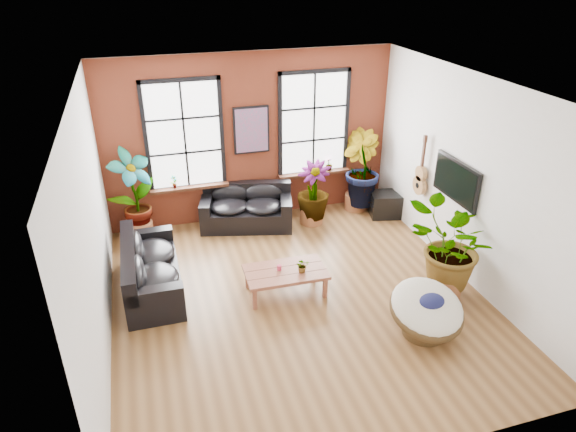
% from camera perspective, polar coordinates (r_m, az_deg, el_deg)
% --- Properties ---
extents(room, '(6.04, 6.54, 3.54)m').
position_cam_1_polar(room, '(7.93, 0.94, 1.76)').
color(room, brown).
rests_on(room, ground).
extents(sofa_back, '(2.04, 1.35, 0.86)m').
position_cam_1_polar(sofa_back, '(10.80, -4.62, 0.92)').
color(sofa_back, black).
rests_on(sofa_back, ground).
extents(sofa_left, '(0.90, 2.14, 0.85)m').
position_cam_1_polar(sofa_left, '(9.02, -15.27, -5.82)').
color(sofa_left, black).
rests_on(sofa_left, ground).
extents(coffee_table, '(1.37, 0.81, 0.52)m').
position_cam_1_polar(coffee_table, '(8.63, -0.28, -6.35)').
color(coffee_table, brown).
rests_on(coffee_table, ground).
extents(papasan_chair, '(1.23, 1.25, 0.84)m').
position_cam_1_polar(papasan_chair, '(8.00, 15.16, -10.05)').
color(papasan_chair, '#4A341A').
rests_on(papasan_chair, ground).
extents(poster, '(0.74, 0.06, 0.98)m').
position_cam_1_polar(poster, '(10.59, -4.08, 9.50)').
color(poster, black).
rests_on(poster, room).
extents(tv_wall_unit, '(0.13, 1.86, 1.20)m').
position_cam_1_polar(tv_wall_unit, '(9.60, 17.07, 3.84)').
color(tv_wall_unit, black).
rests_on(tv_wall_unit, room).
extents(media_box, '(0.74, 0.66, 0.53)m').
position_cam_1_polar(media_box, '(11.40, 10.75, 1.27)').
color(media_box, black).
rests_on(media_box, ground).
extents(pot_back_left, '(0.66, 0.66, 0.37)m').
position_cam_1_polar(pot_back_left, '(10.72, -16.06, -1.58)').
color(pot_back_left, '#9C5933').
rests_on(pot_back_left, ground).
extents(pot_back_right, '(0.66, 0.66, 0.36)m').
position_cam_1_polar(pot_back_right, '(11.64, 7.55, 1.64)').
color(pot_back_right, '#9C5933').
rests_on(pot_back_right, ground).
extents(pot_right_wall, '(0.63, 0.63, 0.39)m').
position_cam_1_polar(pot_right_wall, '(9.04, 17.07, -7.43)').
color(pot_right_wall, '#9C5933').
rests_on(pot_right_wall, ground).
extents(pot_mid, '(0.63, 0.63, 0.36)m').
position_cam_1_polar(pot_mid, '(10.95, 2.59, 0.13)').
color(pot_mid, '#9C5933').
rests_on(pot_mid, ground).
extents(floor_plant_back_left, '(1.11, 1.05, 1.75)m').
position_cam_1_polar(floor_plant_back_left, '(10.39, -16.71, 2.56)').
color(floor_plant_back_left, '#234E14').
rests_on(floor_plant_back_left, ground).
extents(floor_plant_back_right, '(0.93, 1.06, 1.66)m').
position_cam_1_polar(floor_plant_back_right, '(11.31, 8.02, 5.24)').
color(floor_plant_back_right, '#234E14').
rests_on(floor_plant_back_right, ground).
extents(floor_plant_right_wall, '(1.45, 1.29, 1.49)m').
position_cam_1_polar(floor_plant_right_wall, '(8.70, 17.57, -3.45)').
color(floor_plant_right_wall, '#234E14').
rests_on(floor_plant_right_wall, ground).
extents(floor_plant_mid, '(0.97, 0.97, 1.23)m').
position_cam_1_polar(floor_plant_mid, '(10.70, 2.84, 2.86)').
color(floor_plant_mid, '#234E14').
rests_on(floor_plant_mid, ground).
extents(table_plant, '(0.25, 0.23, 0.24)m').
position_cam_1_polar(table_plant, '(8.51, 1.63, -5.52)').
color(table_plant, '#234E14').
rests_on(table_plant, coffee_table).
extents(sill_plant_left, '(0.17, 0.17, 0.27)m').
position_cam_1_polar(sill_plant_left, '(10.65, -12.55, 3.74)').
color(sill_plant_left, '#234E14').
rests_on(sill_plant_left, room).
extents(sill_plant_right, '(0.19, 0.19, 0.27)m').
position_cam_1_polar(sill_plant_right, '(11.32, 4.58, 5.75)').
color(sill_plant_right, '#234E14').
rests_on(sill_plant_right, room).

